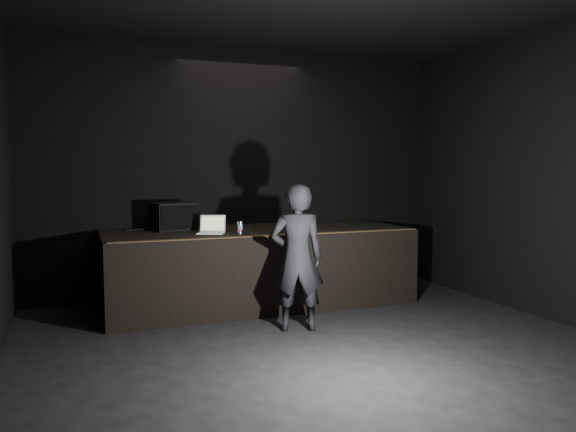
{
  "coord_description": "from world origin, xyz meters",
  "views": [
    {
      "loc": [
        -2.28,
        -4.33,
        1.83
      ],
      "look_at": [
        0.26,
        2.3,
        1.21
      ],
      "focal_mm": 35.0,
      "sensor_mm": 36.0,
      "label": 1
    }
  ],
  "objects_px": {
    "stage_riser": "(258,267)",
    "stage_monitor": "(174,216)",
    "beer_can": "(240,228)",
    "person": "(297,258)",
    "laptop": "(212,229)"
  },
  "relations": [
    {
      "from": "stage_riser",
      "to": "stage_monitor",
      "type": "distance_m",
      "value": 1.3
    },
    {
      "from": "stage_riser",
      "to": "beer_can",
      "type": "height_order",
      "value": "beer_can"
    },
    {
      "from": "beer_can",
      "to": "stage_riser",
      "type": "bearing_deg",
      "value": 47.98
    },
    {
      "from": "stage_monitor",
      "to": "beer_can",
      "type": "xyz_separation_m",
      "value": [
        0.7,
        -0.74,
        -0.1
      ]
    },
    {
      "from": "stage_monitor",
      "to": "beer_can",
      "type": "bearing_deg",
      "value": -60.44
    },
    {
      "from": "stage_monitor",
      "to": "person",
      "type": "relative_size",
      "value": 0.38
    },
    {
      "from": "stage_monitor",
      "to": "person",
      "type": "height_order",
      "value": "person"
    },
    {
      "from": "stage_riser",
      "to": "stage_monitor",
      "type": "height_order",
      "value": "stage_monitor"
    },
    {
      "from": "stage_riser",
      "to": "beer_can",
      "type": "distance_m",
      "value": 0.79
    },
    {
      "from": "beer_can",
      "to": "person",
      "type": "xyz_separation_m",
      "value": [
        0.38,
        -0.93,
        -0.26
      ]
    },
    {
      "from": "stage_riser",
      "to": "laptop",
      "type": "height_order",
      "value": "laptop"
    },
    {
      "from": "laptop",
      "to": "person",
      "type": "xyz_separation_m",
      "value": [
        0.69,
        -1.15,
        -0.24
      ]
    },
    {
      "from": "laptop",
      "to": "person",
      "type": "relative_size",
      "value": 0.25
    },
    {
      "from": "stage_monitor",
      "to": "stage_riser",
      "type": "bearing_deg",
      "value": -31.36
    },
    {
      "from": "stage_monitor",
      "to": "laptop",
      "type": "relative_size",
      "value": 1.51
    }
  ]
}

